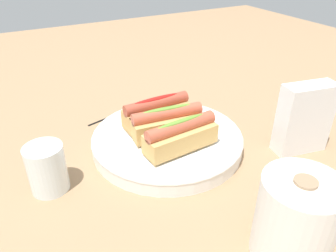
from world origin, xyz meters
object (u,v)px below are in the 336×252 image
(hotdog_front, at_px, (157,112))
(paper_towel_roll, at_px, (296,219))
(hotdog_back, at_px, (168,123))
(napkin_box, at_px, (304,119))
(serving_bowl, at_px, (168,140))
(water_glass, at_px, (48,171))
(chopstick_near, at_px, (125,110))
(hotdog_side, at_px, (181,135))

(hotdog_front, height_order, paper_towel_roll, paper_towel_roll)
(hotdog_front, distance_m, hotdog_back, 0.05)
(hotdog_back, xyz_separation_m, napkin_box, (-0.24, 0.14, 0.01))
(serving_bowl, xyz_separation_m, water_glass, (0.25, 0.01, 0.02))
(hotdog_back, xyz_separation_m, chopstick_near, (0.02, -0.20, -0.06))
(serving_bowl, height_order, napkin_box, napkin_box)
(serving_bowl, xyz_separation_m, hotdog_side, (0.00, 0.05, 0.04))
(paper_towel_roll, distance_m, chopstick_near, 0.53)
(hotdog_back, distance_m, napkin_box, 0.28)
(chopstick_near, bearing_deg, napkin_box, 112.91)
(napkin_box, bearing_deg, hotdog_back, -18.28)
(paper_towel_roll, distance_m, napkin_box, 0.28)
(hotdog_back, height_order, napkin_box, napkin_box)
(chopstick_near, bearing_deg, hotdog_side, 79.06)
(serving_bowl, relative_size, chopstick_near, 1.47)
(serving_bowl, relative_size, hotdog_side, 2.10)
(paper_towel_roll, bearing_deg, hotdog_side, -83.80)
(paper_towel_roll, bearing_deg, hotdog_back, -85.08)
(hotdog_front, relative_size, hotdog_back, 0.98)
(hotdog_side, distance_m, chopstick_near, 0.27)
(hotdog_side, xyz_separation_m, napkin_box, (-0.25, 0.08, 0.01))
(water_glass, xyz_separation_m, paper_towel_roll, (-0.28, 0.31, 0.03))
(napkin_box, bearing_deg, hotdog_front, -27.33)
(paper_towel_roll, height_order, chopstick_near, paper_towel_roll)
(hotdog_side, xyz_separation_m, chopstick_near, (0.02, -0.26, -0.06))
(hotdog_front, relative_size, napkin_box, 1.01)
(water_glass, bearing_deg, hotdog_back, -176.97)
(hotdog_back, bearing_deg, hotdog_front, -91.27)
(water_glass, bearing_deg, paper_towel_roll, 132.18)
(serving_bowl, distance_m, water_glass, 0.25)
(paper_towel_roll, bearing_deg, hotdog_front, -85.98)
(serving_bowl, xyz_separation_m, hotdog_back, (-0.00, 0.00, 0.04))
(hotdog_front, relative_size, chopstick_near, 0.69)
(hotdog_back, distance_m, paper_towel_roll, 0.32)
(hotdog_front, height_order, hotdog_back, same)
(hotdog_side, height_order, paper_towel_roll, paper_towel_roll)
(hotdog_front, xyz_separation_m, hotdog_back, (0.00, 0.05, 0.00))
(water_glass, bearing_deg, serving_bowl, -176.97)
(hotdog_back, bearing_deg, napkin_box, 150.96)
(napkin_box, bearing_deg, chopstick_near, -41.22)
(hotdog_side, height_order, chopstick_near, hotdog_side)
(serving_bowl, xyz_separation_m, hotdog_front, (-0.00, -0.05, 0.04))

